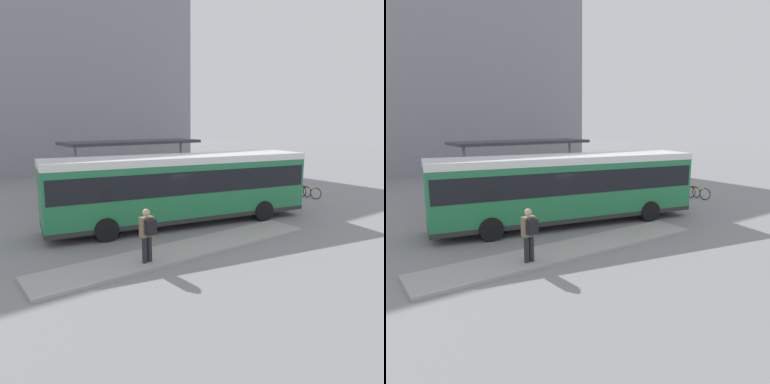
# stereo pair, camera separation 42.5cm
# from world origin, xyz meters

# --- Properties ---
(ground_plane) EXTENTS (120.00, 120.00, 0.00)m
(ground_plane) POSITION_xyz_m (0.00, 0.00, 0.00)
(ground_plane) COLOR gray
(curb_island) EXTENTS (11.15, 1.80, 0.12)m
(curb_island) POSITION_xyz_m (-2.06, -3.24, 0.06)
(curb_island) COLOR #9E9E99
(curb_island) RESTS_ON ground_plane
(city_bus) EXTENTS (12.38, 4.78, 3.17)m
(city_bus) POSITION_xyz_m (0.01, -0.00, 1.85)
(city_bus) COLOR #237A47
(city_bus) RESTS_ON ground_plane
(pedestrian_waiting) EXTENTS (0.46, 0.49, 1.80)m
(pedestrian_waiting) POSITION_xyz_m (-3.86, -3.64, 1.15)
(pedestrian_waiting) COLOR #232328
(pedestrian_waiting) RESTS_ON curb_island
(bicycle_yellow) EXTENTS (0.48, 1.68, 0.73)m
(bicycle_yellow) POSITION_xyz_m (9.69, 0.18, 0.37)
(bicycle_yellow) COLOR black
(bicycle_yellow) RESTS_ON ground_plane
(bicycle_red) EXTENTS (0.48, 1.55, 0.67)m
(bicycle_red) POSITION_xyz_m (10.00, 0.92, 0.34)
(bicycle_red) COLOR black
(bicycle_red) RESTS_ON ground_plane
(bicycle_green) EXTENTS (0.48, 1.57, 0.68)m
(bicycle_green) POSITION_xyz_m (9.80, 1.65, 0.34)
(bicycle_green) COLOR black
(bicycle_green) RESTS_ON ground_plane
(station_shelter) EXTENTS (8.54, 2.83, 3.51)m
(station_shelter) POSITION_xyz_m (1.23, 7.10, 3.35)
(station_shelter) COLOR #383D47
(station_shelter) RESTS_ON ground_plane
(potted_planter_near_shelter) EXTENTS (0.69, 0.69, 1.19)m
(potted_planter_near_shelter) POSITION_xyz_m (-1.09, 4.38, 0.63)
(potted_planter_near_shelter) COLOR slate
(potted_planter_near_shelter) RESTS_ON ground_plane
(station_building) EXTENTS (27.73, 13.67, 17.73)m
(station_building) POSITION_xyz_m (1.18, 26.77, 8.86)
(station_building) COLOR gray
(station_building) RESTS_ON ground_plane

